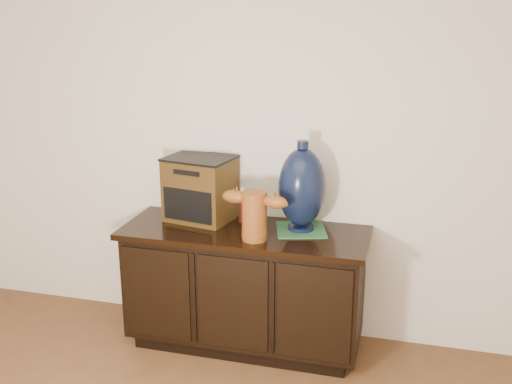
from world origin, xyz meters
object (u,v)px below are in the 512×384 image
(lamp_base, at_px, (302,188))
(spray_can, at_px, (244,207))
(terracotta_vessel, at_px, (254,213))
(tv_radio, at_px, (200,188))
(sideboard, at_px, (245,287))

(lamp_base, xyz_separation_m, spray_can, (-0.37, 0.06, -0.17))
(terracotta_vessel, height_order, tv_radio, tv_radio)
(lamp_base, bearing_deg, terracotta_vessel, -136.95)
(sideboard, xyz_separation_m, lamp_base, (0.32, 0.08, 0.63))
(terracotta_vessel, height_order, lamp_base, lamp_base)
(lamp_base, bearing_deg, sideboard, -166.25)
(terracotta_vessel, xyz_separation_m, tv_radio, (-0.41, 0.26, 0.04))
(spray_can, bearing_deg, lamp_base, -9.50)
(sideboard, height_order, lamp_base, lamp_base)
(terracotta_vessel, relative_size, spray_can, 2.15)
(sideboard, height_order, spray_can, spray_can)
(sideboard, xyz_separation_m, spray_can, (-0.04, 0.14, 0.46))
(sideboard, relative_size, tv_radio, 3.30)
(tv_radio, distance_m, spray_can, 0.29)
(terracotta_vessel, bearing_deg, tv_radio, 156.34)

